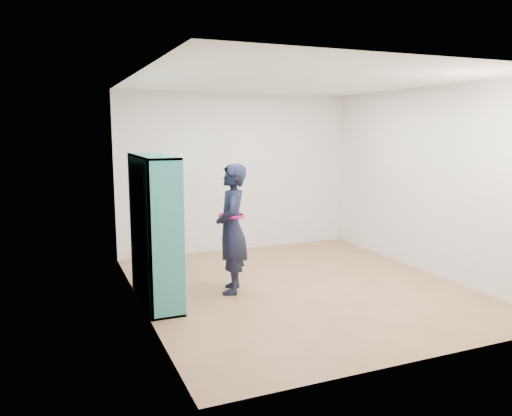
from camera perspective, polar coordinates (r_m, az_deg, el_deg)
name	(u,v)px	position (r m, az deg, el deg)	size (l,w,h in m)	color
floor	(299,287)	(6.55, 4.98, -8.98)	(4.50, 4.50, 0.00)	brown
ceiling	(302,80)	(6.25, 5.32, 14.31)	(4.50, 4.50, 0.00)	white
wall_left	(139,195)	(5.63, -13.19, 1.44)	(0.02, 4.50, 2.60)	beige
wall_right	(427,181)	(7.41, 18.98, 2.97)	(0.02, 4.50, 2.60)	beige
wall_back	(238,173)	(8.32, -2.11, 4.06)	(4.00, 0.02, 2.60)	beige
wall_front	(426,216)	(4.42, 18.83, -0.83)	(4.00, 0.02, 2.60)	beige
bookshelf	(153,232)	(5.92, -11.74, -2.69)	(0.38, 1.29, 1.73)	teal
person	(232,229)	(6.16, -2.78, -2.37)	(0.57, 0.69, 1.60)	black
smartphone	(221,219)	(6.21, -4.03, -1.29)	(0.04, 0.11, 0.13)	silver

